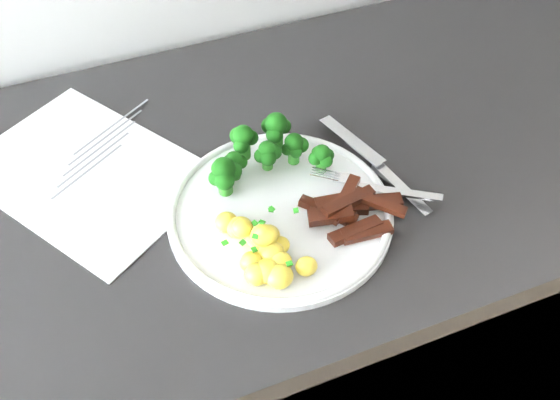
# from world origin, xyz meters

# --- Properties ---
(counter) EXTENTS (2.43, 0.61, 0.91)m
(counter) POSITION_xyz_m (0.06, 1.67, 0.45)
(counter) COLOR black
(counter) RESTS_ON ground
(recipe_paper) EXTENTS (0.35, 0.38, 0.00)m
(recipe_paper) POSITION_xyz_m (-0.11, 1.75, 0.91)
(recipe_paper) COLOR silver
(recipe_paper) RESTS_ON counter
(plate) EXTENTS (0.28, 0.28, 0.02)m
(plate) POSITION_xyz_m (0.10, 1.58, 0.92)
(plate) COLOR white
(plate) RESTS_ON counter
(broccoli) EXTENTS (0.17, 0.09, 0.07)m
(broccoli) POSITION_xyz_m (0.11, 1.66, 0.96)
(broccoli) COLOR #205E16
(broccoli) RESTS_ON plate
(potatoes) EXTENTS (0.10, 0.13, 0.04)m
(potatoes) POSITION_xyz_m (0.06, 1.52, 0.94)
(potatoes) COLOR #DDCA48
(potatoes) RESTS_ON plate
(beef_strips) EXTENTS (0.13, 0.09, 0.03)m
(beef_strips) POSITION_xyz_m (0.18, 1.54, 0.93)
(beef_strips) COLOR black
(beef_strips) RESTS_ON plate
(fork) EXTENTS (0.14, 0.12, 0.02)m
(fork) POSITION_xyz_m (0.23, 1.56, 0.93)
(fork) COLOR silver
(fork) RESTS_ON plate
(knife) EXTENTS (0.07, 0.21, 0.02)m
(knife) POSITION_xyz_m (0.26, 1.59, 0.92)
(knife) COLOR silver
(knife) RESTS_ON plate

